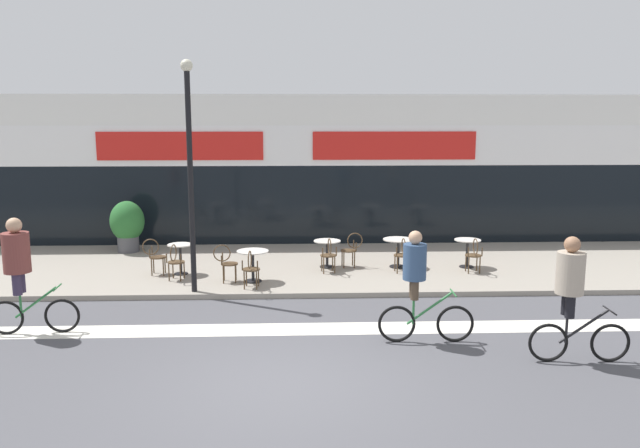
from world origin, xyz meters
TOP-DOWN VIEW (x-y plane):
  - ground_plane at (0.00, 0.00)m, footprint 120.00×120.00m
  - sidewalk_slab at (0.00, 7.25)m, footprint 40.00×5.50m
  - storefront_facade at (0.00, 11.96)m, footprint 40.00×4.06m
  - bike_lane_stripe at (0.00, 2.48)m, footprint 36.00×0.70m
  - bistro_table_0 at (-2.63, 6.33)m, footprint 0.62×0.62m
  - bistro_table_1 at (-0.80, 5.56)m, footprint 0.75×0.75m
  - bistro_table_2 at (1.03, 6.93)m, footprint 0.70×0.70m
  - bistro_table_3 at (2.87, 6.87)m, footprint 0.80×0.80m
  - bistro_table_4 at (4.65, 6.79)m, footprint 0.68×0.68m
  - cafe_chair_0_near at (-2.64, 5.71)m, footprint 0.45×0.60m
  - cafe_chair_0_side at (-3.26, 6.33)m, footprint 0.58×0.42m
  - cafe_chair_1_near at (-0.80, 4.93)m, footprint 0.44×0.59m
  - cafe_chair_1_side at (-1.42, 5.55)m, footprint 0.58×0.42m
  - cafe_chair_2_near at (1.04, 6.30)m, footprint 0.45×0.60m
  - cafe_chair_2_side at (1.65, 6.94)m, footprint 0.59×0.44m
  - cafe_chair_3_near at (2.87, 6.25)m, footprint 0.42×0.59m
  - cafe_chair_4_near at (4.65, 6.16)m, footprint 0.41×0.58m
  - planter_pot at (-4.63, 9.05)m, footprint 0.97×0.97m
  - lamp_post at (-2.05, 4.76)m, footprint 0.26×0.26m
  - cyclist_0 at (-4.80, 2.42)m, footprint 1.64×0.55m
  - cyclist_1 at (4.68, 0.73)m, footprint 1.66×0.51m
  - cyclist_2 at (2.37, 1.73)m, footprint 1.71×0.48m

SIDE VIEW (x-z plane):
  - ground_plane at x=0.00m, z-range 0.00..0.00m
  - bike_lane_stripe at x=0.00m, z-range 0.00..0.01m
  - sidewalk_slab at x=0.00m, z-range 0.00..0.12m
  - bistro_table_2 at x=1.03m, z-range 0.27..0.98m
  - cafe_chair_0_near at x=-2.64m, z-range 0.19..1.09m
  - cafe_chair_0_side at x=-3.26m, z-range 0.19..1.09m
  - cafe_chair_1_near at x=-0.80m, z-range 0.19..1.09m
  - cafe_chair_1_side at x=-1.42m, z-range 0.19..1.09m
  - cafe_chair_2_near at x=1.04m, z-range 0.19..1.09m
  - cafe_chair_2_side at x=1.65m, z-range 0.19..1.09m
  - cafe_chair_3_near at x=2.87m, z-range 0.19..1.09m
  - cafe_chair_4_near at x=4.65m, z-range 0.19..1.09m
  - bistro_table_4 at x=4.65m, z-range 0.28..1.01m
  - bistro_table_0 at x=-2.63m, z-range 0.27..1.03m
  - bistro_table_3 at x=2.87m, z-range 0.29..1.03m
  - bistro_table_1 at x=-0.80m, z-range 0.28..1.03m
  - planter_pot at x=-4.63m, z-range 0.19..1.66m
  - cyclist_2 at x=2.37m, z-range 0.14..2.16m
  - cyclist_1 at x=4.68m, z-range 0.19..2.29m
  - cyclist_0 at x=-4.80m, z-range 0.23..2.41m
  - storefront_facade at x=0.00m, z-range 0.00..4.63m
  - lamp_post at x=-2.05m, z-range 0.52..5.57m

